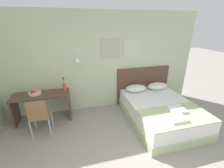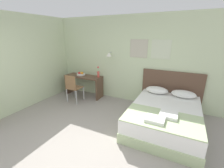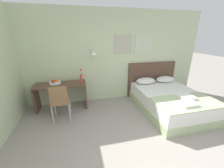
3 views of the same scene
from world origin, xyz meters
TOP-DOWN VIEW (x-y plane):
  - ground_plane at (0.00, 0.00)m, footprint 24.00×24.00m
  - wall_back at (0.01, 2.80)m, footprint 5.75×0.31m
  - bed at (1.36, 1.69)m, footprint 1.52×2.05m
  - headboard at (1.36, 2.74)m, footprint 1.64×0.06m
  - pillow_left at (1.02, 2.47)m, footprint 0.61×0.38m
  - pillow_right at (1.71, 2.47)m, footprint 0.61×0.38m
  - throw_blanket at (1.36, 1.09)m, footprint 1.47×0.82m
  - folded_towel_near_foot at (1.47, 1.24)m, footprint 0.34×0.31m
  - folded_towel_mid_bed at (1.26, 0.95)m, footprint 0.36×0.27m
  - desk at (-1.49, 2.45)m, footprint 1.33×0.50m
  - desk_chair at (-1.45, 1.83)m, footprint 0.41×0.41m
  - fruit_bowl at (-1.62, 2.50)m, footprint 0.29×0.29m
  - flower_vase at (-0.92, 2.53)m, footprint 0.08×0.08m

SIDE VIEW (x-z plane):
  - ground_plane at x=0.00m, z-range 0.00..0.00m
  - bed at x=1.36m, z-range 0.00..0.51m
  - desk at x=-1.49m, z-range 0.16..0.88m
  - throw_blanket at x=1.36m, z-range 0.51..0.54m
  - desk_chair at x=-1.45m, z-range 0.08..0.99m
  - headboard at x=1.36m, z-range 0.00..1.12m
  - folded_towel_near_foot at x=1.47m, z-range 0.54..0.60m
  - folded_towel_mid_bed at x=1.26m, z-range 0.54..0.60m
  - pillow_left at x=1.02m, z-range 0.51..0.70m
  - pillow_right at x=1.71m, z-range 0.51..0.70m
  - fruit_bowl at x=-1.62m, z-range 0.71..0.83m
  - flower_vase at x=-0.92m, z-range 0.68..1.04m
  - wall_back at x=0.01m, z-range 0.01..2.66m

